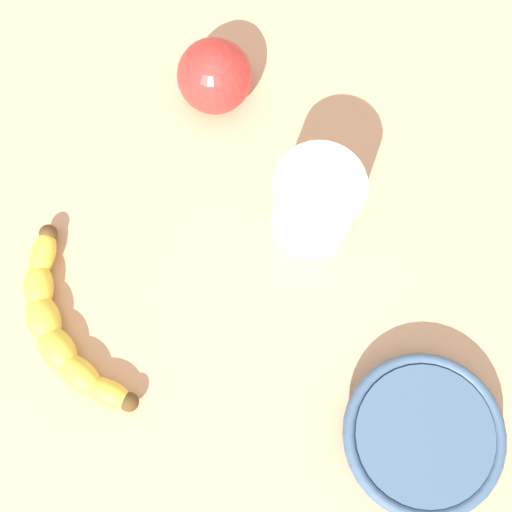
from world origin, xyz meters
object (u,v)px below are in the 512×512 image
banana (61,329)px  ceramic_bowl (422,435)px  smoothie_glass (315,204)px  apple_fruit (215,76)px

banana → ceramic_bowl: bearing=45.5°
smoothie_glass → apple_fruit: size_ratio=1.31×
banana → ceramic_bowl: 37.19cm
smoothie_glass → apple_fruit: smoothie_glass is taller
apple_fruit → smoothie_glass: bearing=46.9°
smoothie_glass → ceramic_bowl: smoothie_glass is taller
banana → apple_fruit: (-29.62, 9.41, 2.41)cm
smoothie_glass → ceramic_bowl: (19.98, 14.39, -2.61)cm
ceramic_bowl → apple_fruit: (-32.42, -27.67, 1.65)cm
ceramic_bowl → apple_fruit: size_ratio=1.91×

